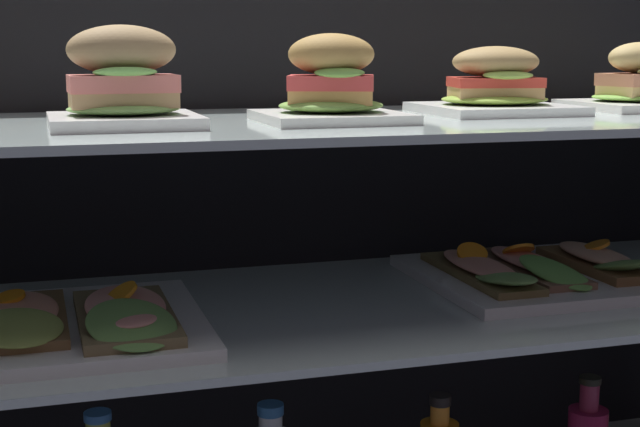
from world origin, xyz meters
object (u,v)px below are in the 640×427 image
Objects in this scene: plated_roll_sandwich_center at (328,89)px; open_sandwich_tray_near_right_corner at (537,271)px; plated_roll_sandwich_right_of_center at (123,87)px; plated_roll_sandwich_mid_right at (640,85)px; plated_roll_sandwich_near_right_corner at (495,89)px; open_sandwich_tray_right_of_center at (73,322)px.

open_sandwich_tray_near_right_corner is (0.36, 0.07, -0.29)m from plated_roll_sandwich_center.
plated_roll_sandwich_mid_right is (0.81, 0.10, -0.01)m from plated_roll_sandwich_right_of_center.
plated_roll_sandwich_center is 0.53× the size of open_sandwich_tray_near_right_corner.
plated_roll_sandwich_center reaches higher than plated_roll_sandwich_mid_right.
plated_roll_sandwich_right_of_center is at bearing 179.77° from plated_roll_sandwich_center.
plated_roll_sandwich_near_right_corner reaches higher than open_sandwich_tray_right_of_center.
open_sandwich_tray_right_of_center is at bearing -174.25° from open_sandwich_tray_near_right_corner.
plated_roll_sandwich_near_right_corner is (0.28, 0.08, -0.01)m from plated_roll_sandwich_center.
open_sandwich_tray_right_of_center is at bearing -172.36° from plated_roll_sandwich_near_right_corner.
plated_roll_sandwich_near_right_corner is 0.26m from plated_roll_sandwich_mid_right.
plated_roll_sandwich_right_of_center is 0.98× the size of plated_roll_sandwich_center.
open_sandwich_tray_near_right_corner is (-0.19, -0.03, -0.28)m from plated_roll_sandwich_mid_right.
plated_roll_sandwich_near_right_corner is 0.68m from open_sandwich_tray_right_of_center.
open_sandwich_tray_right_of_center is 1.01× the size of open_sandwich_tray_near_right_corner.
open_sandwich_tray_right_of_center is (-0.88, -0.10, -0.28)m from plated_roll_sandwich_mid_right.
plated_roll_sandwich_right_of_center is 0.81m from plated_roll_sandwich_mid_right.
open_sandwich_tray_right_of_center is at bearing -179.83° from plated_roll_sandwich_center.
plated_roll_sandwich_center is (0.26, -0.00, -0.01)m from plated_roll_sandwich_right_of_center.
plated_roll_sandwich_right_of_center is 0.30m from open_sandwich_tray_right_of_center.
plated_roll_sandwich_center is at bearing -169.14° from open_sandwich_tray_near_right_corner.
plated_roll_sandwich_mid_right is at bearing 10.31° from plated_roll_sandwich_center.
plated_roll_sandwich_mid_right reaches higher than open_sandwich_tray_right_of_center.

